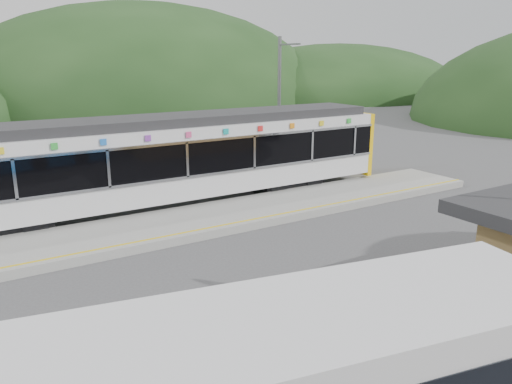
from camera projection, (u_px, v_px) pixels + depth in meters
ground at (248, 252)px, 15.87m from camera, size 120.00×120.00×0.00m
hills at (304, 190)px, 23.34m from camera, size 146.00×149.00×26.00m
platform at (202, 220)px, 18.54m from camera, size 26.00×3.20×0.30m
yellow_line at (218, 226)px, 17.43m from camera, size 26.00×0.10×0.01m
train at (161, 159)px, 20.01m from camera, size 20.44×3.01×3.74m
catenary_mast_east at (280, 105)px, 25.49m from camera, size 0.18×1.80×7.00m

